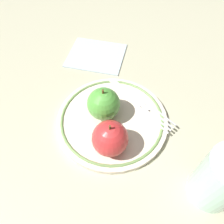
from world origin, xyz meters
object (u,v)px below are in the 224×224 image
(apple_second_whole, at_px, (112,138))
(napkin_folded, at_px, (96,55))
(plate, at_px, (112,120))
(drinking_glass, at_px, (221,180))
(apple_red_whole, at_px, (105,104))
(fork, at_px, (138,101))

(apple_second_whole, relative_size, napkin_folded, 0.51)
(plate, bearing_deg, drinking_glass, 129.53)
(plate, height_order, drinking_glass, drinking_glass)
(apple_second_whole, bearing_deg, napkin_folded, -90.99)
(plate, height_order, napkin_folded, plate)
(plate, distance_m, drinking_glass, 0.23)
(apple_red_whole, height_order, napkin_folded, apple_red_whole)
(apple_red_whole, distance_m, apple_second_whole, 0.08)
(fork, bearing_deg, apple_red_whole, -108.00)
(plate, height_order, fork, fork)
(plate, xyz_separation_m, apple_red_whole, (0.01, -0.01, 0.04))
(apple_second_whole, bearing_deg, apple_red_whole, -88.71)
(apple_red_whole, height_order, fork, apple_red_whole)
(apple_second_whole, bearing_deg, fork, -127.03)
(plate, distance_m, fork, 0.07)
(fork, bearing_deg, drinking_glass, -10.74)
(apple_red_whole, relative_size, apple_second_whole, 1.00)
(napkin_folded, bearing_deg, plate, 91.62)
(apple_second_whole, bearing_deg, plate, -99.52)
(plate, bearing_deg, napkin_folded, -88.38)
(apple_second_whole, height_order, fork, apple_second_whole)
(fork, bearing_deg, plate, -94.92)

